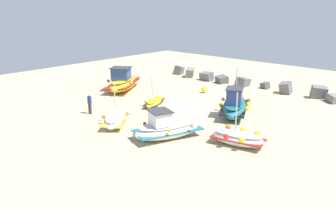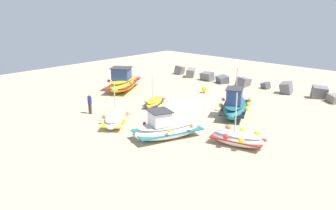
% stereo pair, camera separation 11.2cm
% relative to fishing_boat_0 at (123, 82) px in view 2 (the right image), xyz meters
% --- Properties ---
extents(ground_plane, '(49.27, 49.27, 0.00)m').
position_rel_fishing_boat_0_xyz_m(ground_plane, '(8.22, -0.28, -0.81)').
color(ground_plane, tan).
extents(fishing_boat_0, '(4.80, 5.82, 2.40)m').
position_rel_fishing_boat_0_xyz_m(fishing_boat_0, '(0.00, 0.00, 0.00)').
color(fishing_boat_0, gold).
rests_on(fishing_boat_0, ground_plane).
extents(fishing_boat_1, '(3.53, 2.15, 3.29)m').
position_rel_fishing_boat_0_xyz_m(fishing_boat_1, '(15.70, -4.37, -0.35)').
color(fishing_boat_1, white).
rests_on(fishing_boat_1, ground_plane).
extents(fishing_boat_2, '(3.75, 5.25, 3.61)m').
position_rel_fishing_boat_0_xyz_m(fishing_boat_2, '(12.39, 0.56, -0.07)').
color(fishing_boat_2, '#1E6670').
rests_on(fishing_boat_2, ground_plane).
extents(fishing_boat_3, '(3.36, 3.64, 3.05)m').
position_rel_fishing_boat_0_xyz_m(fishing_boat_3, '(7.29, -6.97, -0.42)').
color(fishing_boat_3, white).
rests_on(fishing_boat_3, ground_plane).
extents(fishing_boat_4, '(2.24, 3.17, 2.65)m').
position_rel_fishing_boat_0_xyz_m(fishing_boat_4, '(6.03, -1.72, -0.50)').
color(fishing_boat_4, gold).
rests_on(fishing_boat_4, ground_plane).
extents(fishing_boat_5, '(3.27, 4.86, 1.92)m').
position_rel_fishing_boat_0_xyz_m(fishing_boat_5, '(11.68, -6.34, -0.17)').
color(fishing_boat_5, white).
rests_on(fishing_boat_5, ground_plane).
extents(person_walking, '(0.32, 0.32, 1.61)m').
position_rel_fishing_boat_0_xyz_m(person_walking, '(3.95, -6.72, 0.12)').
color(person_walking, brown).
rests_on(person_walking, ground_plane).
extents(breakwater_rocks, '(19.35, 2.28, 1.39)m').
position_rel_fishing_boat_0_xyz_m(breakwater_rocks, '(7.94, 9.44, -0.35)').
color(breakwater_rocks, slate).
rests_on(breakwater_rocks, ground_plane).
extents(mooring_buoy_0, '(0.53, 0.53, 0.64)m').
position_rel_fishing_boat_0_xyz_m(mooring_buoy_0, '(6.61, 4.45, -0.43)').
color(mooring_buoy_0, '#3F3F42').
rests_on(mooring_buoy_0, ground_plane).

